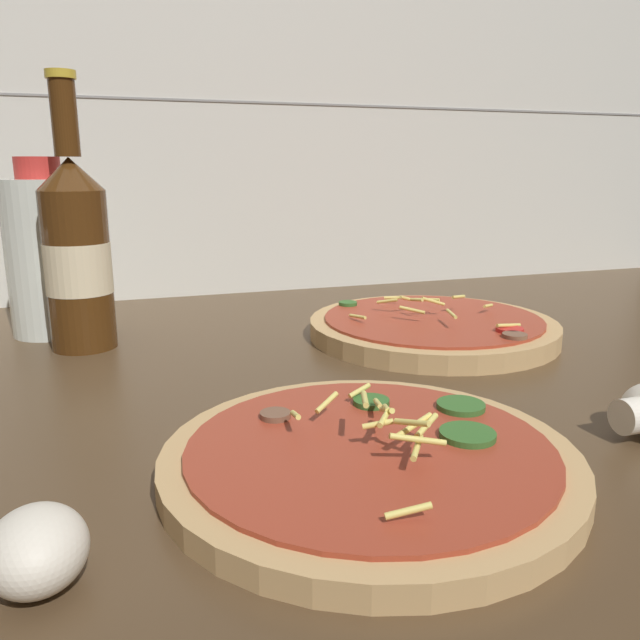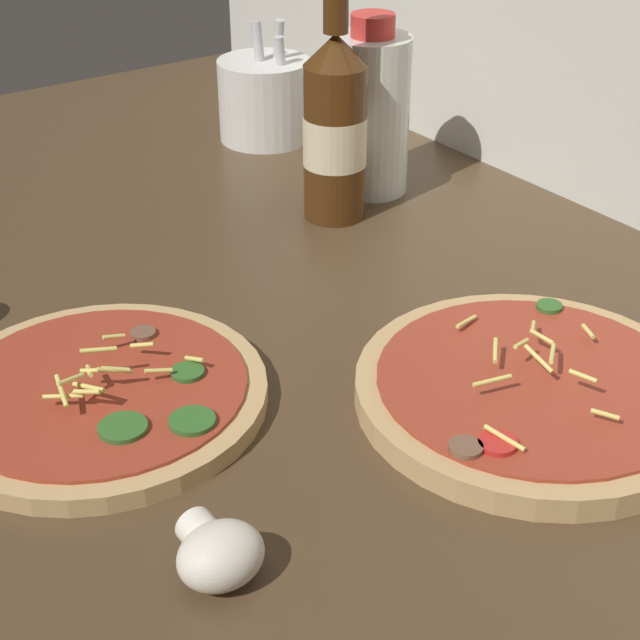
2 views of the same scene
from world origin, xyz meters
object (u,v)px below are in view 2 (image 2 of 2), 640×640
pizza_far (532,391)px  utensil_crock (265,99)px  beer_bottle (335,125)px  pizza_near (101,395)px  oil_bottle (371,112)px  mushroom_left (218,553)px

pizza_far → utensil_crock: (-60.80, 14.74, 4.04)cm
beer_bottle → pizza_far: bearing=-12.3°
pizza_near → utensil_crock: utensil_crock is taller
beer_bottle → utensil_crock: bearing=164.3°
oil_bottle → pizza_near: bearing=-63.5°
utensil_crock → mushroom_left: bearing=-34.9°
beer_bottle → utensil_crock: beer_bottle is taller
pizza_near → pizza_far: 33.23cm
utensil_crock → pizza_far: bearing=-13.6°
beer_bottle → utensil_crock: 25.48cm
pizza_near → beer_bottle: 40.44cm
pizza_far → oil_bottle: oil_bottle is taller
utensil_crock → beer_bottle: bearing=-15.7°
pizza_far → pizza_near: bearing=-125.0°
pizza_near → beer_bottle: (-17.65, 35.20, 9.21)cm
mushroom_left → utensil_crock: (-62.64, 43.67, 3.22)cm
pizza_near → mushroom_left: 21.01cm
beer_bottle → pizza_near: bearing=-63.4°
mushroom_left → utensil_crock: size_ratio=0.39×
oil_bottle → mushroom_left: 61.62cm
mushroom_left → utensil_crock: 76.43cm
pizza_near → oil_bottle: oil_bottle is taller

